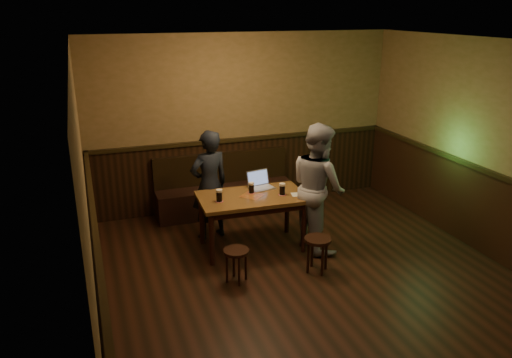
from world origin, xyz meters
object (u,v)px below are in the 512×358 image
object	(u,v)px
stool_left	(236,256)
person_grey	(318,187)
pint_mid	(251,188)
person_suit	(209,185)
pint_left	(219,195)
laptop	(260,183)
stool_right	(318,245)
pint_right	(282,189)
pub_table	(252,203)
bench	(224,193)

from	to	relation	value
stool_left	person_grey	size ratio (longest dim) A/B	0.24
pint_mid	person_suit	bearing A→B (deg)	137.40
pint_left	laptop	xyz separation A→B (m)	(0.68, 0.32, -0.02)
stool_right	stool_left	bearing A→B (deg)	173.95
stool_right	laptop	world-z (taller)	laptop
pint_left	pint_mid	distance (m)	0.52
person_suit	person_grey	size ratio (longest dim) A/B	0.91
stool_left	pint_right	world-z (taller)	pint_right
person_suit	person_grey	xyz separation A→B (m)	(1.30, -0.78, 0.08)
pint_mid	person_suit	size ratio (longest dim) A/B	0.10
pint_mid	pint_right	size ratio (longest dim) A/B	0.93
pub_table	laptop	size ratio (longest dim) A/B	3.94
pint_right	laptop	distance (m)	0.41
person_suit	pub_table	bearing A→B (deg)	116.52
pub_table	stool_left	size ratio (longest dim) A/B	3.49
pint_right	laptop	bearing A→B (deg)	116.69
person_grey	pub_table	bearing A→B (deg)	69.68
pub_table	stool_left	distance (m)	0.98
stool_left	person_grey	world-z (taller)	person_grey
laptop	person_suit	xyz separation A→B (m)	(-0.66, 0.27, -0.04)
pub_table	pint_mid	size ratio (longest dim) A/B	9.65
pint_left	bench	bearing A→B (deg)	71.69
stool_right	person_grey	size ratio (longest dim) A/B	0.26
pub_table	pint_left	world-z (taller)	pint_left
pint_left	person_suit	xyz separation A→B (m)	(0.02, 0.59, -0.06)
stool_right	laptop	bearing A→B (deg)	106.42
stool_right	pint_right	world-z (taller)	pint_right
bench	laptop	xyz separation A→B (m)	(0.21, -1.10, 0.51)
stool_left	laptop	size ratio (longest dim) A/B	1.13
bench	pint_mid	xyz separation A→B (m)	(0.03, -1.26, 0.53)
bench	stool_left	distance (m)	2.20
bench	stool_right	size ratio (longest dim) A/B	4.82
pint_mid	pint_right	bearing A→B (deg)	-29.02
bench	laptop	distance (m)	1.23
stool_left	laptop	world-z (taller)	laptop
laptop	bench	bearing A→B (deg)	91.09
pint_mid	pint_left	bearing A→B (deg)	-162.55
pint_right	laptop	world-z (taller)	laptop
bench	pint_right	world-z (taller)	bench
pint_left	laptop	bearing A→B (deg)	25.16
pint_mid	pint_right	xyz separation A→B (m)	(0.37, -0.20, 0.01)
pint_mid	laptop	xyz separation A→B (m)	(0.18, 0.16, -0.01)
stool_left	bench	bearing A→B (deg)	77.57
pint_mid	pub_table	bearing A→B (deg)	-105.17
pub_table	bench	bearing A→B (deg)	92.60
pint_right	person_suit	xyz separation A→B (m)	(-0.84, 0.64, -0.06)
bench	stool_right	xyz separation A→B (m)	(0.55, -2.26, 0.05)
bench	person_suit	size ratio (longest dim) A/B	1.39
person_suit	stool_left	bearing A→B (deg)	75.43
person_grey	pint_mid	bearing A→B (deg)	63.15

